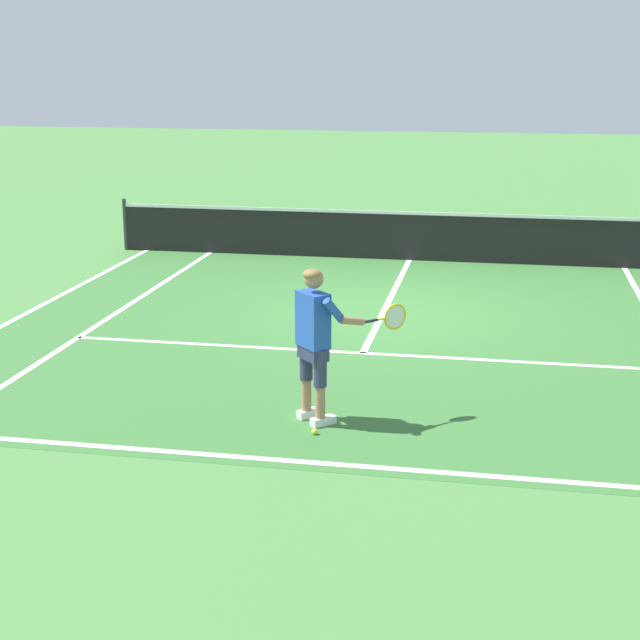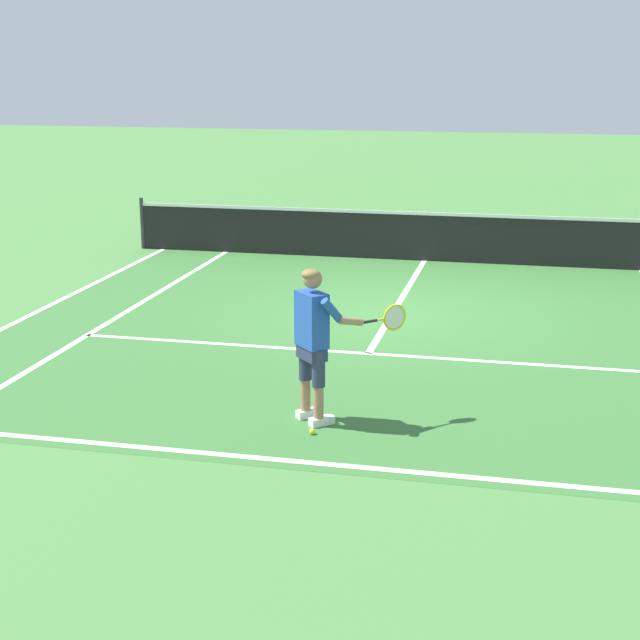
# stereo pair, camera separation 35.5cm
# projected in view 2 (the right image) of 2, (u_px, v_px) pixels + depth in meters

# --- Properties ---
(ground_plane) EXTENTS (80.00, 80.00, 0.00)m
(ground_plane) POSITION_uv_depth(u_px,v_px,m) (393.00, 313.00, 15.08)
(ground_plane) COLOR #477F3D
(court_inner_surface) EXTENTS (10.98, 10.53, 0.00)m
(court_inner_surface) POSITION_uv_depth(u_px,v_px,m) (384.00, 328.00, 14.25)
(court_inner_surface) COLOR #387033
(court_inner_surface) RESTS_ON ground
(line_baseline) EXTENTS (10.98, 0.10, 0.01)m
(line_baseline) POSITION_uv_depth(u_px,v_px,m) (303.00, 462.00, 9.48)
(line_baseline) COLOR white
(line_baseline) RESTS_ON ground
(line_service) EXTENTS (8.23, 0.10, 0.01)m
(line_service) POSITION_uv_depth(u_px,v_px,m) (368.00, 354.00, 12.99)
(line_service) COLOR white
(line_service) RESTS_ON ground
(line_centre_service) EXTENTS (0.10, 6.40, 0.01)m
(line_centre_service) POSITION_uv_depth(u_px,v_px,m) (402.00, 298.00, 16.00)
(line_centre_service) COLOR white
(line_centre_service) RESTS_ON ground
(line_singles_left) EXTENTS (0.10, 10.13, 0.01)m
(line_singles_left) POSITION_uv_depth(u_px,v_px,m) (125.00, 312.00, 15.12)
(line_singles_left) COLOR white
(line_singles_left) RESTS_ON ground
(line_doubles_left) EXTENTS (0.10, 10.13, 0.01)m
(line_doubles_left) POSITION_uv_depth(u_px,v_px,m) (46.00, 307.00, 15.41)
(line_doubles_left) COLOR white
(line_doubles_left) RESTS_ON ground
(tennis_net) EXTENTS (11.96, 0.08, 1.07)m
(tennis_net) POSITION_uv_depth(u_px,v_px,m) (425.00, 236.00, 18.88)
(tennis_net) COLOR #333338
(tennis_net) RESTS_ON ground
(tennis_player) EXTENTS (1.17, 0.72, 1.71)m
(tennis_player) POSITION_uv_depth(u_px,v_px,m) (314.00, 335.00, 10.30)
(tennis_player) COLOR white
(tennis_player) RESTS_ON ground
(tennis_ball_near_feet) EXTENTS (0.07, 0.07, 0.07)m
(tennis_ball_near_feet) POSITION_uv_depth(u_px,v_px,m) (312.00, 432.00, 10.18)
(tennis_ball_near_feet) COLOR #CCE02D
(tennis_ball_near_feet) RESTS_ON ground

